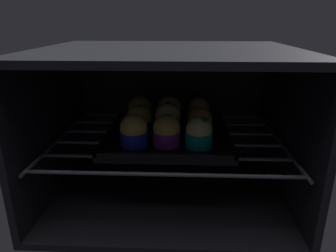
{
  "coord_description": "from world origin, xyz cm",
  "views": [
    {
      "loc": [
        3.09,
        -49.09,
        41.57
      ],
      "look_at": [
        0.0,
        21.01,
        17.15
      ],
      "focal_mm": 32.78,
      "sensor_mm": 36.0,
      "label": 1
    }
  ],
  "objects_px": {
    "muffin_row0_col2": "(199,133)",
    "muffin_row1_col2": "(200,122)",
    "baking_tray": "(168,135)",
    "muffin_row2_col0": "(140,111)",
    "muffin_row0_col0": "(134,131)",
    "muffin_row2_col1": "(169,111)",
    "muffin_row1_col0": "(139,121)",
    "muffin_row0_col1": "(166,131)",
    "muffin_row2_col2": "(198,112)",
    "muffin_row1_col1": "(169,120)"
  },
  "relations": [
    {
      "from": "muffin_row0_col1",
      "to": "muffin_row0_col2",
      "type": "bearing_deg",
      "value": -4.16
    },
    {
      "from": "muffin_row2_col0",
      "to": "muffin_row2_col2",
      "type": "height_order",
      "value": "muffin_row2_col0"
    },
    {
      "from": "muffin_row1_col1",
      "to": "muffin_row2_col1",
      "type": "relative_size",
      "value": 1.03
    },
    {
      "from": "muffin_row0_col0",
      "to": "muffin_row1_col2",
      "type": "distance_m",
      "value": 0.17
    },
    {
      "from": "muffin_row0_col2",
      "to": "muffin_row1_col2",
      "type": "bearing_deg",
      "value": 86.22
    },
    {
      "from": "muffin_row1_col1",
      "to": "muffin_row1_col2",
      "type": "bearing_deg",
      "value": 1.49
    },
    {
      "from": "muffin_row0_col1",
      "to": "muffin_row2_col0",
      "type": "height_order",
      "value": "muffin_row2_col0"
    },
    {
      "from": "muffin_row1_col2",
      "to": "muffin_row2_col2",
      "type": "xyz_separation_m",
      "value": [
        0.0,
        0.08,
        0.0
      ]
    },
    {
      "from": "muffin_row0_col0",
      "to": "muffin_row0_col1",
      "type": "height_order",
      "value": "same"
    },
    {
      "from": "baking_tray",
      "to": "muffin_row0_col2",
      "type": "relative_size",
      "value": 4.26
    },
    {
      "from": "muffin_row0_col1",
      "to": "muffin_row1_col2",
      "type": "xyz_separation_m",
      "value": [
        0.08,
        0.07,
        -0.0
      ]
    },
    {
      "from": "muffin_row1_col2",
      "to": "muffin_row0_col2",
      "type": "bearing_deg",
      "value": -93.78
    },
    {
      "from": "baking_tray",
      "to": "muffin_row1_col2",
      "type": "distance_m",
      "value": 0.08
    },
    {
      "from": "muffin_row1_col1",
      "to": "muffin_row2_col0",
      "type": "relative_size",
      "value": 1.04
    },
    {
      "from": "muffin_row1_col2",
      "to": "muffin_row2_col1",
      "type": "relative_size",
      "value": 0.89
    },
    {
      "from": "baking_tray",
      "to": "muffin_row2_col0",
      "type": "xyz_separation_m",
      "value": [
        -0.08,
        0.07,
        0.04
      ]
    },
    {
      "from": "muffin_row1_col2",
      "to": "muffin_row2_col2",
      "type": "distance_m",
      "value": 0.08
    },
    {
      "from": "muffin_row0_col0",
      "to": "muffin_row1_col2",
      "type": "relative_size",
      "value": 1.07
    },
    {
      "from": "baking_tray",
      "to": "muffin_row0_col2",
      "type": "bearing_deg",
      "value": -47.0
    },
    {
      "from": "baking_tray",
      "to": "muffin_row1_col1",
      "type": "distance_m",
      "value": 0.04
    },
    {
      "from": "muffin_row2_col0",
      "to": "muffin_row2_col1",
      "type": "xyz_separation_m",
      "value": [
        0.08,
        0.0,
        -0.0
      ]
    },
    {
      "from": "muffin_row1_col0",
      "to": "muffin_row1_col1",
      "type": "xyz_separation_m",
      "value": [
        0.07,
        -0.0,
        0.0
      ]
    },
    {
      "from": "muffin_row2_col0",
      "to": "muffin_row2_col2",
      "type": "relative_size",
      "value": 1.02
    },
    {
      "from": "muffin_row0_col1",
      "to": "muffin_row1_col0",
      "type": "bearing_deg",
      "value": 134.3
    },
    {
      "from": "muffin_row1_col1",
      "to": "muffin_row1_col2",
      "type": "height_order",
      "value": "muffin_row1_col1"
    },
    {
      "from": "baking_tray",
      "to": "muffin_row1_col2",
      "type": "bearing_deg",
      "value": 0.68
    },
    {
      "from": "muffin_row0_col1",
      "to": "muffin_row1_col0",
      "type": "height_order",
      "value": "muffin_row0_col1"
    },
    {
      "from": "muffin_row1_col1",
      "to": "muffin_row0_col1",
      "type": "bearing_deg",
      "value": -93.09
    },
    {
      "from": "muffin_row1_col1",
      "to": "muffin_row2_col0",
      "type": "distance_m",
      "value": 0.11
    },
    {
      "from": "muffin_row0_col0",
      "to": "muffin_row1_col1",
      "type": "relative_size",
      "value": 0.92
    },
    {
      "from": "muffin_row0_col2",
      "to": "muffin_row1_col0",
      "type": "relative_size",
      "value": 0.98
    },
    {
      "from": "muffin_row1_col1",
      "to": "muffin_row2_col1",
      "type": "height_order",
      "value": "muffin_row1_col1"
    },
    {
      "from": "muffin_row0_col0",
      "to": "muffin_row0_col2",
      "type": "xyz_separation_m",
      "value": [
        0.14,
        0.0,
        -0.0
      ]
    },
    {
      "from": "muffin_row1_col0",
      "to": "muffin_row2_col2",
      "type": "distance_m",
      "value": 0.17
    },
    {
      "from": "muffin_row1_col1",
      "to": "muffin_row2_col0",
      "type": "xyz_separation_m",
      "value": [
        -0.08,
        0.08,
        -0.0
      ]
    },
    {
      "from": "baking_tray",
      "to": "muffin_row0_col0",
      "type": "height_order",
      "value": "muffin_row0_col0"
    },
    {
      "from": "muffin_row1_col0",
      "to": "muffin_row1_col2",
      "type": "xyz_separation_m",
      "value": [
        0.15,
        0.0,
        -0.0
      ]
    },
    {
      "from": "muffin_row1_col1",
      "to": "muffin_row1_col2",
      "type": "distance_m",
      "value": 0.07
    },
    {
      "from": "muffin_row0_col1",
      "to": "muffin_row2_col1",
      "type": "relative_size",
      "value": 0.95
    },
    {
      "from": "muffin_row2_col0",
      "to": "muffin_row2_col1",
      "type": "bearing_deg",
      "value": 0.86
    },
    {
      "from": "muffin_row0_col2",
      "to": "muffin_row1_col1",
      "type": "distance_m",
      "value": 0.1
    },
    {
      "from": "muffin_row1_col1",
      "to": "muffin_row2_col1",
      "type": "bearing_deg",
      "value": 91.54
    },
    {
      "from": "muffin_row0_col1",
      "to": "muffin_row2_col0",
      "type": "distance_m",
      "value": 0.16
    },
    {
      "from": "muffin_row1_col2",
      "to": "muffin_row2_col1",
      "type": "distance_m",
      "value": 0.11
    },
    {
      "from": "muffin_row0_col2",
      "to": "baking_tray",
      "type": "bearing_deg",
      "value": 133.0
    },
    {
      "from": "muffin_row2_col0",
      "to": "muffin_row2_col1",
      "type": "relative_size",
      "value": 0.99
    },
    {
      "from": "baking_tray",
      "to": "muffin_row2_col0",
      "type": "height_order",
      "value": "muffin_row2_col0"
    },
    {
      "from": "muffin_row1_col0",
      "to": "muffin_row1_col1",
      "type": "relative_size",
      "value": 0.9
    },
    {
      "from": "muffin_row0_col1",
      "to": "baking_tray",
      "type": "bearing_deg",
      "value": 88.87
    },
    {
      "from": "muffin_row2_col1",
      "to": "muffin_row2_col2",
      "type": "bearing_deg",
      "value": 1.34
    }
  ]
}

